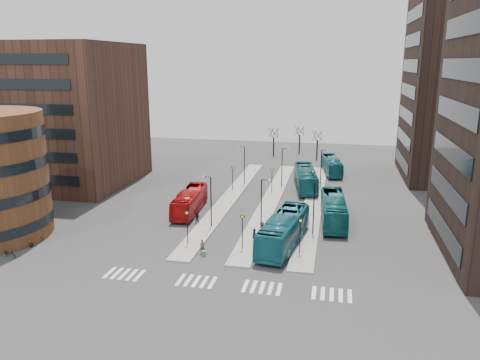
% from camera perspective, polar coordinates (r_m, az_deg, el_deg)
% --- Properties ---
extents(ground, '(160.00, 160.00, 0.00)m').
position_cam_1_polar(ground, '(39.64, -5.66, -14.83)').
color(ground, '#2E2E30').
rests_on(ground, ground).
extents(island_left, '(2.50, 45.00, 0.15)m').
position_cam_1_polar(island_left, '(67.43, -1.32, -2.22)').
color(island_left, gray).
rests_on(island_left, ground).
extents(island_mid, '(2.50, 45.00, 0.15)m').
position_cam_1_polar(island_mid, '(66.37, 3.74, -2.51)').
color(island_mid, gray).
rests_on(island_mid, ground).
extents(island_right, '(2.50, 45.00, 0.15)m').
position_cam_1_polar(island_right, '(65.85, 8.92, -2.80)').
color(island_right, gray).
rests_on(island_right, ground).
extents(suitcase, '(0.51, 0.44, 0.56)m').
position_cam_1_polar(suitcase, '(48.20, -4.43, -8.92)').
color(suitcase, navy).
rests_on(suitcase, ground).
extents(red_bus, '(3.14, 10.81, 2.98)m').
position_cam_1_polar(red_bus, '(61.45, -6.14, -2.58)').
color(red_bus, '#A80C0E').
rests_on(red_bus, ground).
extents(teal_bus_a, '(4.66, 12.69, 3.45)m').
position_cam_1_polar(teal_bus_a, '(50.36, 5.35, -6.12)').
color(teal_bus_a, '#155D6D').
rests_on(teal_bus_a, ground).
extents(teal_bus_b, '(4.60, 12.28, 3.34)m').
position_cam_1_polar(teal_bus_b, '(72.84, 8.01, 0.20)').
color(teal_bus_b, '#12535B').
rests_on(teal_bus_b, ground).
extents(teal_bus_c, '(3.49, 11.87, 3.27)m').
position_cam_1_polar(teal_bus_c, '(58.41, 11.33, -3.54)').
color(teal_bus_c, '#12545A').
rests_on(teal_bus_c, ground).
extents(teal_bus_d, '(4.07, 10.69, 2.91)m').
position_cam_1_polar(teal_bus_d, '(83.62, 11.12, 1.75)').
color(teal_bus_d, '#145A68').
rests_on(teal_bus_d, ground).
extents(traveller, '(0.60, 0.44, 1.50)m').
position_cam_1_polar(traveller, '(48.61, -4.61, -8.11)').
color(traveller, '#4D462E').
rests_on(traveller, ground).
extents(commuter_a, '(0.86, 0.72, 1.56)m').
position_cam_1_polar(commuter_a, '(57.22, -5.30, -4.59)').
color(commuter_a, black).
rests_on(commuter_a, ground).
extents(commuter_b, '(0.70, 1.15, 1.83)m').
position_cam_1_polar(commuter_b, '(50.66, 1.75, -6.92)').
color(commuter_b, black).
rests_on(commuter_b, ground).
extents(commuter_c, '(0.76, 1.15, 1.66)m').
position_cam_1_polar(commuter_c, '(53.21, 2.67, -5.96)').
color(commuter_c, black).
rests_on(commuter_c, ground).
extents(bicycle_near, '(1.72, 0.84, 0.86)m').
position_cam_1_polar(bicycle_near, '(53.01, -26.34, -8.05)').
color(bicycle_near, gray).
rests_on(bicycle_near, ground).
extents(bicycle_mid, '(1.52, 0.53, 0.89)m').
position_cam_1_polar(bicycle_mid, '(55.12, -24.51, -7.00)').
color(bicycle_mid, gray).
rests_on(bicycle_mid, ground).
extents(bicycle_far, '(1.68, 0.95, 0.83)m').
position_cam_1_polar(bicycle_far, '(56.23, -23.63, -6.52)').
color(bicycle_far, gray).
rests_on(bicycle_far, ground).
extents(crosswalk_stripes, '(22.35, 2.40, 0.01)m').
position_cam_1_polar(crosswalk_stripes, '(42.62, -1.72, -12.55)').
color(crosswalk_stripes, silver).
rests_on(crosswalk_stripes, ground).
extents(office_block, '(25.00, 20.12, 22.00)m').
position_cam_1_polar(office_block, '(80.92, -22.03, 7.43)').
color(office_block, '#422A1E').
rests_on(office_block, ground).
extents(tower_far, '(20.12, 20.00, 30.00)m').
position_cam_1_polar(tower_far, '(85.71, 26.57, 9.99)').
color(tower_far, black).
rests_on(tower_far, ground).
extents(sign_poles, '(12.45, 22.12, 3.65)m').
position_cam_1_polar(sign_poles, '(59.13, 2.42, -2.25)').
color(sign_poles, black).
rests_on(sign_poles, ground).
extents(lamp_posts, '(14.04, 20.24, 6.12)m').
position_cam_1_polar(lamp_posts, '(63.44, 4.10, -0.03)').
color(lamp_posts, black).
rests_on(lamp_posts, ground).
extents(bare_trees, '(10.97, 8.14, 5.90)m').
position_cam_1_polar(bare_trees, '(97.36, 6.90, 4.44)').
color(bare_trees, black).
rests_on(bare_trees, ground).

